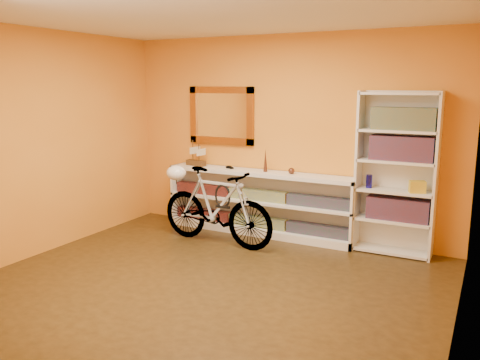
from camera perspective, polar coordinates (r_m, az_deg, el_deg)
The scene contains 24 objects.
floor at distance 5.01m, azimuth -3.79°, elevation -12.16°, with size 4.50×4.00×0.01m, color black.
ceiling at distance 4.65m, azimuth -4.21°, elevation 18.89°, with size 4.50×4.00×0.01m, color silver.
back_wall at distance 6.44m, azimuth 5.39°, elevation 5.03°, with size 4.50×0.01×2.60m, color orange.
left_wall at distance 6.13m, azimuth -22.31°, elevation 3.96°, with size 0.01×4.00×2.60m, color orange.
right_wall at distance 3.99m, azimuth 24.87°, elevation 0.39°, with size 0.01×4.00×2.60m, color orange.
gilt_mirror at distance 6.80m, azimuth -2.20°, elevation 7.49°, with size 0.98×0.06×0.78m, color brown.
wall_socket at distance 6.34m, azimuth 12.73°, elevation -4.97°, with size 0.09×0.01×0.09m, color silver.
console_unit at distance 6.53m, azimuth 2.18°, elevation -2.64°, with size 2.60×0.35×0.85m, color silver, non-canonical shape.
cd_row_lower at distance 6.58m, azimuth 2.09°, elevation -4.83°, with size 2.50×0.13×0.14m, color black.
cd_row_upper at distance 6.49m, azimuth 2.11°, elevation -1.73°, with size 2.50×0.13×0.14m, color navy.
model_ship at distance 6.89m, azimuth -5.15°, elevation 3.14°, with size 0.30×0.11×0.36m, color #3C2510, non-canonical shape.
toy_car at distance 6.64m, azimuth -1.20°, elevation 1.34°, with size 0.00×0.00×0.00m, color black.
bronze_ornament at distance 6.38m, azimuth 2.97°, elevation 2.32°, with size 0.05×0.05×0.30m, color #4E291A.
decorative_orb at distance 6.26m, azimuth 5.99°, elevation 1.06°, with size 0.08×0.08×0.08m, color #4E291A.
bookcase at distance 5.94m, azimuth 17.63°, elevation 0.64°, with size 0.90×0.30×1.90m, color silver, non-canonical shape.
book_row_a at distance 6.01m, azimuth 17.88°, elevation -3.20°, with size 0.70×0.22×0.26m, color maroon.
book_row_b at distance 5.88m, azimuth 18.29°, elevation 3.52°, with size 0.70×0.22×0.28m, color maroon.
book_row_c at distance 5.85m, azimuth 18.48°, elevation 6.77°, with size 0.70×0.22×0.25m, color #1C5A63.
travel_mug at distance 5.99m, azimuth 14.75°, elevation -0.14°, with size 0.07×0.07×0.16m, color #171591.
red_tin at distance 5.93m, azimuth 16.12°, elevation 6.66°, with size 0.15×0.15×0.19m, color maroon.
yellow_bag at distance 5.88m, azimuth 19.89°, elevation -0.76°, with size 0.17×0.12×0.13m, color gold.
bicycle at distance 6.10m, azimuth -2.77°, elevation -3.09°, with size 1.63×0.42×0.96m, color silver.
helmet at distance 6.39m, azimuth -7.40°, elevation 0.84°, with size 0.26×0.25×0.19m, color white.
u_lock at distance 6.01m, azimuth -2.03°, elevation -1.88°, with size 0.22×0.22×0.02m, color black.
Camera 1 is at (2.41, -3.93, 1.96)m, focal length 36.75 mm.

